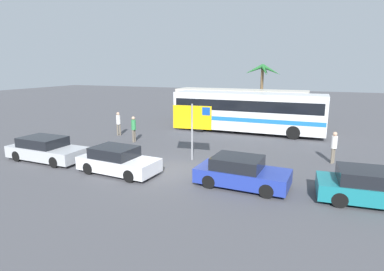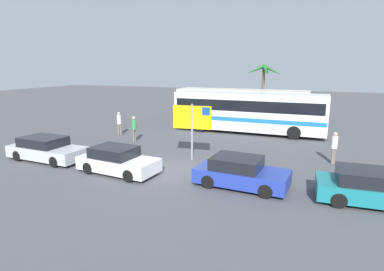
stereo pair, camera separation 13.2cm
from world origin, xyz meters
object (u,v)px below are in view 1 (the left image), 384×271
pedestrian_near_sign (134,127)px  pedestrian_crossing_lot (118,122)px  car_white (118,161)px  car_teal (372,187)px  car_blue (241,172)px  bus_front_coach (248,110)px  car_silver (46,149)px  bus_rear_coach (240,105)px  pedestrian_by_bus (334,145)px  ferry_sign (193,120)px

pedestrian_near_sign → pedestrian_crossing_lot: size_ratio=1.01×
car_white → car_teal: same height
car_white → car_teal: 11.20m
car_blue → car_teal: size_ratio=0.98×
car_blue → car_teal: (5.09, 0.16, 0.00)m
bus_front_coach → car_white: 12.91m
bus_front_coach → pedestrian_near_sign: (-6.67, -6.27, -0.70)m
car_blue → pedestrian_crossing_lot: (-11.19, 6.89, 0.44)m
car_silver → pedestrian_crossing_lot: pedestrian_crossing_lot is taller
bus_rear_coach → pedestrian_near_sign: bus_rear_coach is taller
pedestrian_near_sign → car_white: bearing=-59.9°
car_silver → pedestrian_by_bus: size_ratio=2.61×
pedestrian_near_sign → pedestrian_crossing_lot: pedestrian_near_sign is taller
car_blue → car_silver: same height
ferry_sign → car_silver: 8.46m
pedestrian_near_sign → bus_rear_coach: bearing=66.8°
bus_front_coach → ferry_sign: bearing=-97.8°
car_white → pedestrian_near_sign: 6.66m
pedestrian_near_sign → pedestrian_by_bus: bearing=3.7°
bus_rear_coach → pedestrian_crossing_lot: size_ratio=6.52×
car_blue → pedestrian_near_sign: size_ratio=2.27×
pedestrian_crossing_lot → bus_rear_coach: bearing=102.9°
bus_rear_coach → car_silver: size_ratio=2.56×
bus_front_coach → car_silver: bus_front_coach is taller
car_white → pedestrian_near_sign: (-2.84, 6.00, 0.45)m
bus_front_coach → pedestrian_near_sign: bearing=-136.8°
car_teal → pedestrian_by_bus: bearing=99.6°
bus_rear_coach → car_white: bus_rear_coach is taller
ferry_sign → car_blue: size_ratio=0.78×
pedestrian_near_sign → car_blue: bearing=-26.6°
bus_front_coach → car_blue: bus_front_coach is taller
pedestrian_by_bus → car_teal: bearing=131.2°
car_teal → pedestrian_crossing_lot: bearing=153.9°
pedestrian_crossing_lot → pedestrian_by_bus: bearing=48.4°
ferry_sign → car_white: bearing=-132.8°
car_white → pedestrian_by_bus: size_ratio=2.36×
car_white → pedestrian_crossing_lot: pedestrian_crossing_lot is taller
car_teal → car_blue: bearing=178.2°
bus_front_coach → car_blue: size_ratio=2.86×
pedestrian_near_sign → pedestrian_by_bus: 12.83m
bus_rear_coach → car_teal: bus_rear_coach is taller
bus_rear_coach → car_white: 16.01m
bus_rear_coach → pedestrian_crossing_lot: bus_rear_coach is taller
pedestrian_crossing_lot → pedestrian_by_bus: (15.09, -1.70, -0.03)m
bus_front_coach → car_blue: (2.25, -11.71, -1.15)m
car_silver → car_teal: bearing=3.3°
bus_rear_coach → car_blue: (3.71, -15.23, -1.15)m
pedestrian_by_bus → car_blue: bearing=81.0°
pedestrian_crossing_lot → pedestrian_by_bus: 15.19m
car_silver → pedestrian_near_sign: bearing=70.6°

